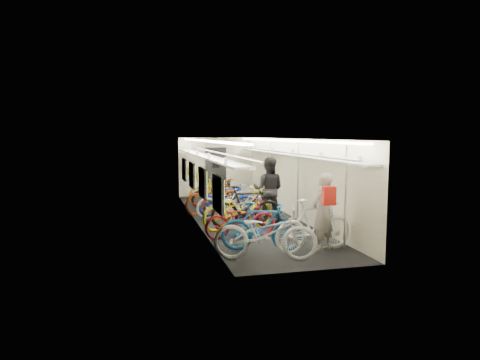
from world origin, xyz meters
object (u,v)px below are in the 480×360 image
bicycle_0 (265,233)px  passenger_near (323,212)px  backpack (329,196)px  bicycle_1 (262,227)px  passenger_mid (268,189)px

bicycle_0 → passenger_near: 1.45m
bicycle_0 → backpack: backpack is taller
bicycle_1 → bicycle_0: bearing=-174.8°
passenger_mid → backpack: passenger_mid is taller
bicycle_0 → passenger_mid: size_ratio=1.12×
bicycle_1 → passenger_mid: (1.10, 3.05, 0.39)m
passenger_near → passenger_mid: size_ratio=0.91×
bicycle_1 → passenger_mid: 3.27m
bicycle_1 → passenger_near: (1.26, -0.32, 0.31)m
passenger_mid → backpack: bearing=115.4°
bicycle_1 → passenger_near: passenger_near is taller
backpack → passenger_near: bearing=83.1°
passenger_mid → backpack: 3.85m
bicycle_0 → backpack: bearing=-78.8°
bicycle_1 → passenger_mid: size_ratio=0.96×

